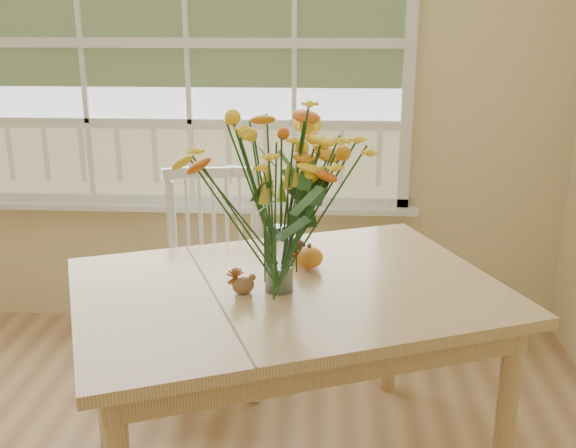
{
  "coord_description": "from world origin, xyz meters",
  "views": [
    {
      "loc": [
        0.73,
        -1.29,
        1.7
      ],
      "look_at": [
        0.6,
        0.92,
        1.0
      ],
      "focal_mm": 42.0,
      "sensor_mm": 36.0,
      "label": 1
    }
  ],
  "objects": [
    {
      "name": "flower_vase",
      "position": [
        0.57,
        0.86,
        1.12
      ],
      "size": [
        0.47,
        0.47,
        0.55
      ],
      "color": "white",
      "rests_on": "dining_table"
    },
    {
      "name": "windsor_chair",
      "position": [
        0.2,
        1.64,
        0.55
      ],
      "size": [
        0.49,
        0.47,
        0.99
      ],
      "rotation": [
        0.0,
        0.0,
        0.08
      ],
      "color": "white",
      "rests_on": "floor"
    },
    {
      "name": "pumpkin",
      "position": [
        0.67,
        1.07,
        0.82
      ],
      "size": [
        0.1,
        0.1,
        0.08
      ],
      "primitive_type": "ellipsoid",
      "color": "orange",
      "rests_on": "dining_table"
    },
    {
      "name": "turkey_figurine",
      "position": [
        0.45,
        0.8,
        0.82
      ],
      "size": [
        0.09,
        0.08,
        0.09
      ],
      "rotation": [
        0.0,
        0.0,
        0.4
      ],
      "color": "#CCB78C",
      "rests_on": "dining_table"
    },
    {
      "name": "dark_gourd",
      "position": [
        0.61,
        1.17,
        0.82
      ],
      "size": [
        0.12,
        0.09,
        0.08
      ],
      "color": "#38160F",
      "rests_on": "dining_table"
    },
    {
      "name": "wall_back",
      "position": [
        0.0,
        2.25,
        1.35
      ],
      "size": [
        4.0,
        0.02,
        2.7
      ],
      "primitive_type": "cube",
      "color": "beige",
      "rests_on": "floor"
    },
    {
      "name": "window",
      "position": [
        0.0,
        2.21,
        1.53
      ],
      "size": [
        2.42,
        0.12,
        1.74
      ],
      "color": "silver",
      "rests_on": "wall_back"
    },
    {
      "name": "dining_table",
      "position": [
        0.6,
        0.9,
        0.69
      ],
      "size": [
        1.74,
        1.51,
        0.78
      ],
      "rotation": [
        0.0,
        0.0,
        0.38
      ],
      "color": "tan",
      "rests_on": "floor"
    }
  ]
}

